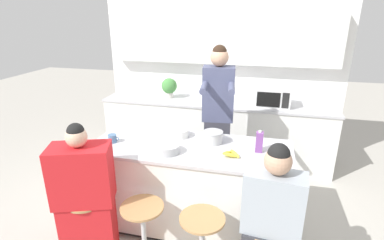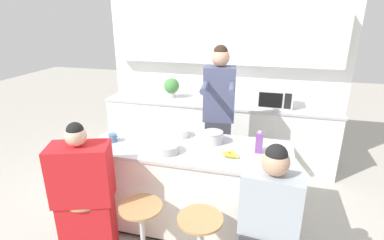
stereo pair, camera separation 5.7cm
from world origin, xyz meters
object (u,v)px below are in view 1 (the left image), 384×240
at_px(person_cooking, 217,124).
at_px(cooking_pot, 213,137).
at_px(juice_carton, 259,142).
at_px(potted_plant, 169,87).
at_px(fruit_bowl, 167,149).
at_px(microwave, 272,97).
at_px(coffee_cup_near, 113,138).
at_px(person_wrapped_blanket, 85,200).
at_px(bar_stool_leftmost, 89,225).
at_px(bar_stool_center_left, 144,233).
at_px(kitchen_island, 190,186).
at_px(banana_bunch, 231,154).
at_px(person_seated_near, 270,232).

relative_size(person_cooking, cooking_pot, 6.36).
relative_size(person_cooking, juice_carton, 8.68).
distance_m(person_cooking, potted_plant, 1.31).
relative_size(fruit_bowl, juice_carton, 1.08).
height_order(microwave, potted_plant, potted_plant).
relative_size(juice_carton, microwave, 0.43).
relative_size(cooking_pot, coffee_cup_near, 2.50).
height_order(person_cooking, fruit_bowl, person_cooking).
bearing_deg(juice_carton, person_wrapped_blanket, -153.31).
bearing_deg(person_cooking, bar_stool_leftmost, -132.94).
relative_size(person_wrapped_blanket, cooking_pot, 4.66).
relative_size(bar_stool_center_left, cooking_pot, 2.15).
height_order(kitchen_island, bar_stool_center_left, kitchen_island).
bearing_deg(cooking_pot, banana_bunch, -51.11).
bearing_deg(banana_bunch, fruit_bowl, -174.66).
xyz_separation_m(person_cooking, coffee_cup_near, (-0.96, -0.76, 0.03)).
bearing_deg(person_seated_near, person_cooking, 121.33).
distance_m(coffee_cup_near, banana_bunch, 1.21).
xyz_separation_m(fruit_bowl, juice_carton, (0.84, 0.23, 0.06)).
bearing_deg(fruit_bowl, potted_plant, 107.14).
bearing_deg(bar_stool_leftmost, person_cooking, 53.79).
xyz_separation_m(coffee_cup_near, potted_plant, (0.06, 1.70, 0.14)).
bearing_deg(microwave, person_cooking, -124.62).
bearing_deg(banana_bunch, bar_stool_center_left, -143.39).
xyz_separation_m(person_seated_near, banana_bunch, (-0.38, 0.56, 0.35)).
height_order(person_wrapped_blanket, coffee_cup_near, person_wrapped_blanket).
bearing_deg(person_cooking, bar_stool_center_left, -115.10).
bearing_deg(microwave, kitchen_island, -116.71).
height_order(person_cooking, coffee_cup_near, person_cooking).
bearing_deg(kitchen_island, microwave, 63.29).
xyz_separation_m(person_seated_near, microwave, (-0.02, 2.24, 0.46)).
xyz_separation_m(banana_bunch, microwave, (0.36, 1.69, 0.11)).
bearing_deg(juice_carton, cooking_pot, 168.07).
distance_m(bar_stool_center_left, person_seated_near, 1.10).
bearing_deg(microwave, banana_bunch, -102.19).
relative_size(kitchen_island, juice_carton, 9.32).
bearing_deg(microwave, fruit_bowl, -118.87).
height_order(banana_bunch, juice_carton, juice_carton).
xyz_separation_m(cooking_pot, potted_plant, (-0.93, 1.47, 0.12)).
distance_m(kitchen_island, person_wrapped_blanket, 1.05).
bearing_deg(banana_bunch, person_cooking, 107.75).
xyz_separation_m(fruit_bowl, coffee_cup_near, (-0.62, 0.09, 0.00)).
height_order(kitchen_island, juice_carton, juice_carton).
height_order(banana_bunch, microwave, microwave).
relative_size(cooking_pot, juice_carton, 1.36).
bearing_deg(banana_bunch, kitchen_island, 163.13).
distance_m(person_seated_near, juice_carton, 0.85).
bearing_deg(juice_carton, bar_stool_center_left, -143.86).
bearing_deg(bar_stool_leftmost, microwave, 54.42).
xyz_separation_m(bar_stool_leftmost, person_seated_near, (1.60, -0.03, 0.27)).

